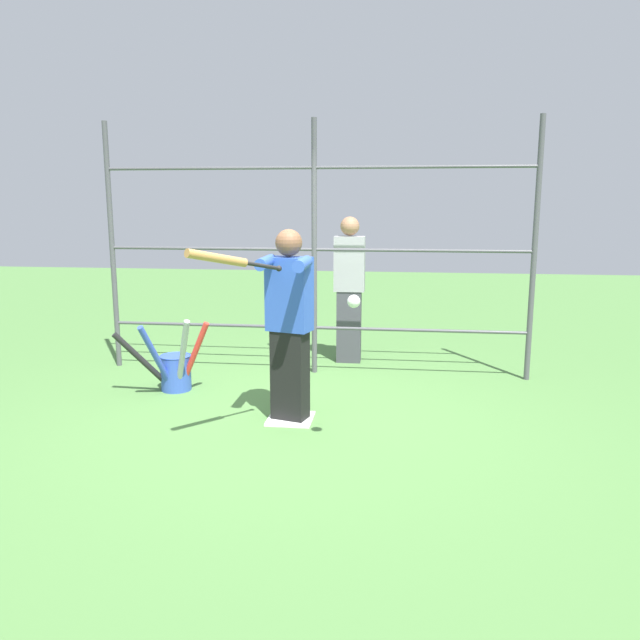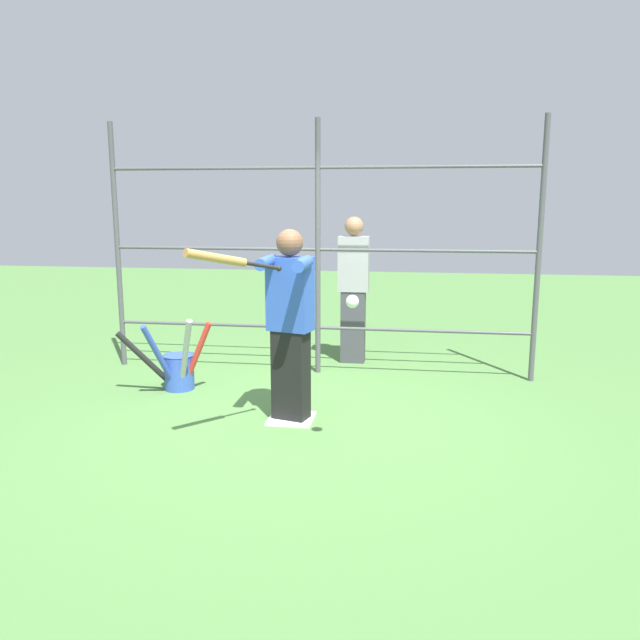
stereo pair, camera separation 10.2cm
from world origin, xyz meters
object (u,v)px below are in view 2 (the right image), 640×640
Objects in this scene: batter at (290,320)px; bat_bucket at (177,368)px; baseball_bat_swinging at (224,259)px; softball_in_flight at (352,301)px; bystander_behind_fence at (353,288)px.

bat_bucket is at bearing -28.27° from batter.
baseball_bat_swinging is 7.52× the size of softball_in_flight.
batter is at bearing -110.18° from baseball_bat_swinging.
bystander_behind_fence is (0.27, -2.92, -0.30)m from softball_in_flight.
baseball_bat_swinging is 0.75× the size of bat_bucket.
batter is at bearing 151.73° from bat_bucket.
softball_in_flight is 2.64m from bat_bucket.
softball_in_flight is at bearing 142.70° from bat_bucket.
bat_bucket is 0.55× the size of bystander_behind_fence.
batter is 1.09m from baseball_bat_swinging.
softball_in_flight is 0.10× the size of bat_bucket.
batter is 2.36× the size of baseball_bat_swinging.
bystander_behind_fence reaches higher than bat_bucket.
bystander_behind_fence reaches higher than baseball_bat_swinging.
baseball_bat_swinging is 2.27m from bat_bucket.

